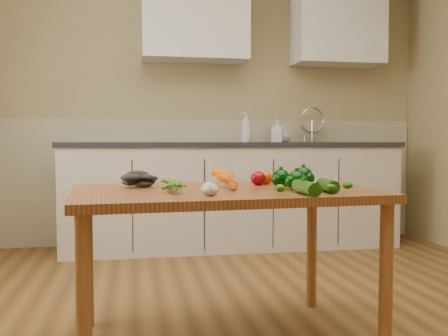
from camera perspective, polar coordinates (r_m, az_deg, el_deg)
name	(u,v)px	position (r m, az deg, el deg)	size (l,w,h in m)	color
room	(277,64)	(2.27, 6.07, 11.74)	(4.04, 5.04, 2.64)	brown
counter_run	(233,194)	(4.27, 1.08, -2.97)	(2.84, 0.64, 1.14)	beige
upper_cabinets	(264,22)	(4.57, 4.60, 16.26)	(2.15, 0.35, 0.70)	silver
table	(223,206)	(2.22, -0.11, -4.40)	(1.35, 0.92, 0.69)	brown
soap_bottle_a	(247,127)	(4.36, 2.60, 4.69)	(0.10, 0.10, 0.26)	silver
soap_bottle_b	(277,130)	(4.42, 6.09, 4.29)	(0.09, 0.09, 0.21)	silver
soap_bottle_c	(284,134)	(4.53, 6.87, 3.90)	(0.12, 0.12, 0.15)	silver
carrot_bunch	(209,182)	(2.19, -1.70, -1.61)	(0.24, 0.18, 0.06)	#DC5F05
leafy_greens	(139,177)	(2.33, -9.73, -1.04)	(0.18, 0.17, 0.09)	black
garlic_bulb	(210,189)	(1.93, -1.62, -2.42)	(0.06, 0.06, 0.05)	silver
pepper_a	(281,179)	(2.27, 6.53, -1.22)	(0.08, 0.08, 0.08)	black
pepper_b	(303,177)	(2.34, 9.07, -1.04)	(0.09, 0.09, 0.09)	black
pepper_c	(297,181)	(2.16, 8.31, -1.45)	(0.08, 0.08, 0.08)	black
tomato_a	(258,178)	(2.39, 3.93, -1.20)	(0.07, 0.07, 0.07)	#84020A
tomato_b	(266,178)	(2.46, 4.80, -1.13)	(0.07, 0.07, 0.06)	#C03D04
tomato_c	(287,179)	(2.40, 7.22, -1.21)	(0.07, 0.07, 0.07)	#C03D04
zucchini_a	(328,186)	(2.12, 11.76, -1.99)	(0.05, 0.05, 0.17)	#134006
zucchini_b	(306,188)	(2.00, 9.35, -2.24)	(0.05, 0.05, 0.21)	#134006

